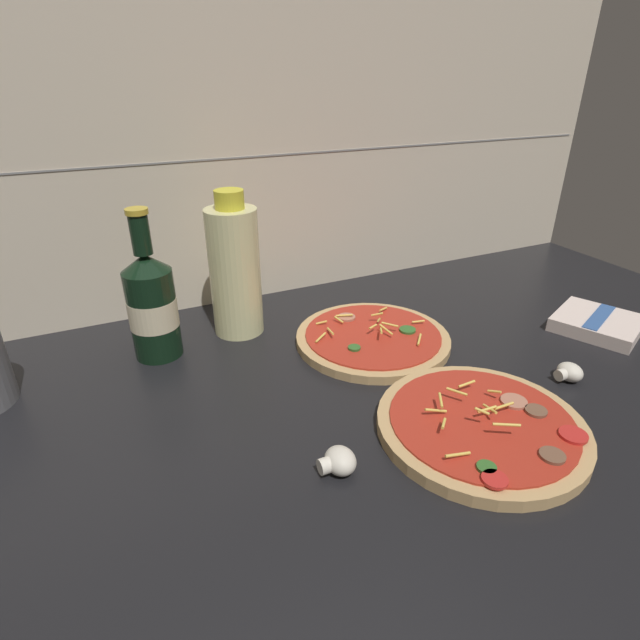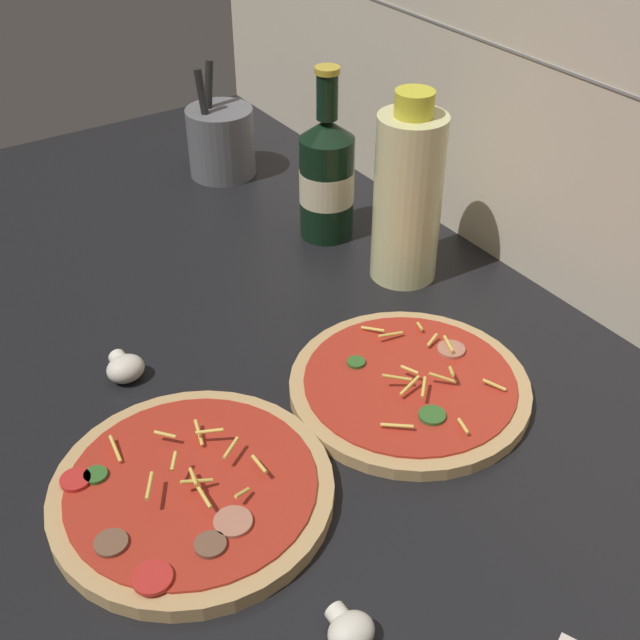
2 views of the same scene
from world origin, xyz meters
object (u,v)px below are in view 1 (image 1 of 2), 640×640
(oil_bottle, at_px, (235,270))
(beer_bottle, at_px, (152,304))
(mushroom_left, at_px, (339,461))
(pizza_near, at_px, (481,426))
(pizza_far, at_px, (373,338))
(dish_towel, at_px, (597,323))
(mushroom_right, at_px, (569,372))

(oil_bottle, bearing_deg, beer_bottle, -170.13)
(beer_bottle, relative_size, mushroom_left, 5.42)
(pizza_near, xyz_separation_m, pizza_far, (-0.01, 0.26, -0.00))
(oil_bottle, height_order, dish_towel, oil_bottle)
(beer_bottle, xyz_separation_m, mushroom_left, (0.14, -0.36, -0.07))
(oil_bottle, distance_m, dish_towel, 0.65)
(pizza_far, relative_size, mushroom_right, 6.37)
(beer_bottle, height_order, mushroom_left, beer_bottle)
(pizza_near, bearing_deg, dish_towel, 19.18)
(mushroom_right, bearing_deg, oil_bottle, 137.29)
(pizza_near, distance_m, beer_bottle, 0.51)
(pizza_near, distance_m, oil_bottle, 0.46)
(mushroom_right, bearing_deg, beer_bottle, 147.71)
(beer_bottle, bearing_deg, mushroom_left, -68.62)
(pizza_far, relative_size, mushroom_left, 5.87)
(oil_bottle, height_order, mushroom_left, oil_bottle)
(mushroom_right, bearing_deg, mushroom_left, -176.80)
(pizza_far, distance_m, mushroom_right, 0.30)
(oil_bottle, xyz_separation_m, mushroom_left, (-0.00, -0.39, -0.10))
(beer_bottle, relative_size, mushroom_right, 5.88)
(oil_bottle, relative_size, mushroom_left, 5.60)
(pizza_near, relative_size, mushroom_right, 6.49)
(pizza_far, distance_m, beer_bottle, 0.36)
(pizza_far, distance_m, dish_towel, 0.41)
(mushroom_left, xyz_separation_m, mushroom_right, (0.40, 0.02, -0.00))
(mushroom_right, bearing_deg, dish_towel, 27.47)
(pizza_far, distance_m, mushroom_left, 0.31)
(beer_bottle, height_order, dish_towel, beer_bottle)
(beer_bottle, bearing_deg, pizza_near, -48.16)
(mushroom_left, distance_m, dish_towel, 0.59)
(pizza_near, distance_m, mushroom_right, 0.20)
(pizza_near, xyz_separation_m, oil_bottle, (-0.20, 0.40, 0.10))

